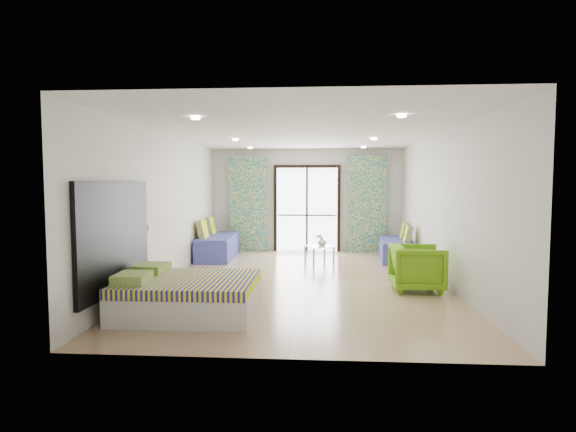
# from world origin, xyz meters

# --- Properties ---
(floor) EXTENTS (5.00, 7.50, 0.01)m
(floor) POSITION_xyz_m (0.00, 0.00, 0.00)
(floor) COLOR tan
(floor) RESTS_ON ground
(ceiling) EXTENTS (5.00, 7.50, 0.01)m
(ceiling) POSITION_xyz_m (0.00, 0.00, 2.70)
(ceiling) COLOR silver
(ceiling) RESTS_ON ground
(wall_back) EXTENTS (5.00, 0.01, 2.70)m
(wall_back) POSITION_xyz_m (0.00, 3.75, 1.35)
(wall_back) COLOR silver
(wall_back) RESTS_ON ground
(wall_front) EXTENTS (5.00, 0.01, 2.70)m
(wall_front) POSITION_xyz_m (0.00, -3.75, 1.35)
(wall_front) COLOR silver
(wall_front) RESTS_ON ground
(wall_left) EXTENTS (0.01, 7.50, 2.70)m
(wall_left) POSITION_xyz_m (-2.50, 0.00, 1.35)
(wall_left) COLOR silver
(wall_left) RESTS_ON ground
(wall_right) EXTENTS (0.01, 7.50, 2.70)m
(wall_right) POSITION_xyz_m (2.50, 0.00, 1.35)
(wall_right) COLOR silver
(wall_right) RESTS_ON ground
(balcony_door) EXTENTS (1.76, 0.08, 2.28)m
(balcony_door) POSITION_xyz_m (0.00, 3.72, 1.26)
(balcony_door) COLOR black
(balcony_door) RESTS_ON floor
(balcony_rail) EXTENTS (1.52, 0.03, 0.04)m
(balcony_rail) POSITION_xyz_m (0.00, 3.73, 0.95)
(balcony_rail) COLOR #595451
(balcony_rail) RESTS_ON balcony_door
(curtain_left) EXTENTS (1.00, 0.10, 2.50)m
(curtain_left) POSITION_xyz_m (-1.55, 3.57, 1.25)
(curtain_left) COLOR white
(curtain_left) RESTS_ON floor
(curtain_right) EXTENTS (1.00, 0.10, 2.50)m
(curtain_right) POSITION_xyz_m (1.55, 3.57, 1.25)
(curtain_right) COLOR white
(curtain_right) RESTS_ON floor
(downlight_a) EXTENTS (0.12, 0.12, 0.02)m
(downlight_a) POSITION_xyz_m (-1.40, -2.00, 2.67)
(downlight_a) COLOR #FFE0B2
(downlight_a) RESTS_ON ceiling
(downlight_b) EXTENTS (0.12, 0.12, 0.02)m
(downlight_b) POSITION_xyz_m (1.40, -2.00, 2.67)
(downlight_b) COLOR #FFE0B2
(downlight_b) RESTS_ON ceiling
(downlight_c) EXTENTS (0.12, 0.12, 0.02)m
(downlight_c) POSITION_xyz_m (-1.40, 1.00, 2.67)
(downlight_c) COLOR #FFE0B2
(downlight_c) RESTS_ON ceiling
(downlight_d) EXTENTS (0.12, 0.12, 0.02)m
(downlight_d) POSITION_xyz_m (1.40, 1.00, 2.67)
(downlight_d) COLOR #FFE0B2
(downlight_d) RESTS_ON ceiling
(downlight_e) EXTENTS (0.12, 0.12, 0.02)m
(downlight_e) POSITION_xyz_m (-1.40, 3.00, 2.67)
(downlight_e) COLOR #FFE0B2
(downlight_e) RESTS_ON ceiling
(downlight_f) EXTENTS (0.12, 0.12, 0.02)m
(downlight_f) POSITION_xyz_m (1.40, 3.00, 2.67)
(downlight_f) COLOR #FFE0B2
(downlight_f) RESTS_ON ceiling
(headboard) EXTENTS (0.06, 2.10, 1.50)m
(headboard) POSITION_xyz_m (-2.46, -2.25, 1.05)
(headboard) COLOR black
(headboard) RESTS_ON floor
(switch_plate) EXTENTS (0.02, 0.10, 0.10)m
(switch_plate) POSITION_xyz_m (-2.47, -1.00, 1.05)
(switch_plate) COLOR silver
(switch_plate) RESTS_ON wall_left
(bed) EXTENTS (1.80, 1.47, 0.62)m
(bed) POSITION_xyz_m (-1.47, -2.25, 0.26)
(bed) COLOR silver
(bed) RESTS_ON floor
(daybed_left) EXTENTS (0.83, 1.97, 0.96)m
(daybed_left) POSITION_xyz_m (-2.12, 2.40, 0.30)
(daybed_left) COLOR #3C4391
(daybed_left) RESTS_ON floor
(daybed_right) EXTENTS (0.82, 1.77, 0.85)m
(daybed_right) POSITION_xyz_m (2.12, 2.39, 0.26)
(daybed_right) COLOR #3C4391
(daybed_right) RESTS_ON floor
(coffee_table) EXTENTS (0.74, 0.74, 0.65)m
(coffee_table) POSITION_xyz_m (0.33, 1.93, 0.33)
(coffee_table) COLOR silver
(coffee_table) RESTS_ON floor
(vase) EXTENTS (0.26, 0.27, 0.21)m
(vase) POSITION_xyz_m (0.38, 1.97, 0.47)
(vase) COLOR white
(vase) RESTS_ON coffee_table
(armchair) EXTENTS (0.76, 0.81, 0.84)m
(armchair) POSITION_xyz_m (1.94, -0.66, 0.42)
(armchair) COLOR #6AAF16
(armchair) RESTS_ON floor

